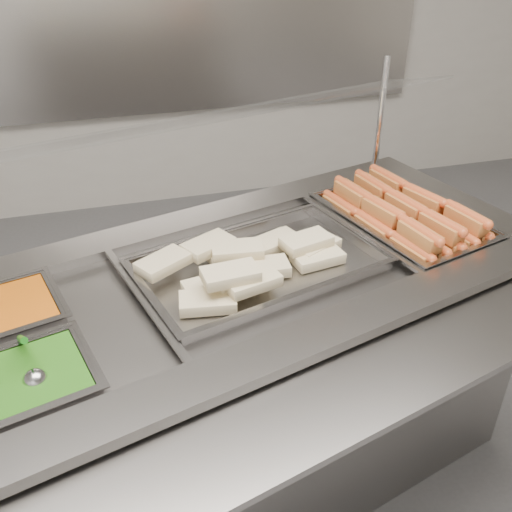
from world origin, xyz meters
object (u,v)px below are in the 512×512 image
object	(u,v)px
steam_counter	(243,382)
sneeze_guard	(201,123)
pan_wraps	(259,269)
pan_hotdogs	(401,226)
serving_spoon	(33,373)

from	to	relation	value
steam_counter	sneeze_guard	xyz separation A→B (m)	(-0.05, 0.20, 0.76)
sneeze_guard	pan_wraps	distance (m)	0.42
steam_counter	pan_hotdogs	size ratio (longest dim) A/B	3.28
steam_counter	pan_wraps	distance (m)	0.40
steam_counter	pan_hotdogs	distance (m)	0.69
pan_wraps	serving_spoon	bearing A→B (deg)	-152.06
pan_hotdogs	serving_spoon	bearing A→B (deg)	-157.68
pan_wraps	serving_spoon	distance (m)	0.64
sneeze_guard	serving_spoon	distance (m)	0.74
pan_hotdogs	sneeze_guard	bearing A→B (deg)	176.15
pan_hotdogs	serving_spoon	distance (m)	1.16
sneeze_guard	steam_counter	bearing A→B (deg)	-74.57
pan_hotdogs	steam_counter	bearing A→B (deg)	-164.57
pan_wraps	serving_spoon	size ratio (longest dim) A/B	4.34
pan_hotdogs	serving_spoon	size ratio (longest dim) A/B	3.53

